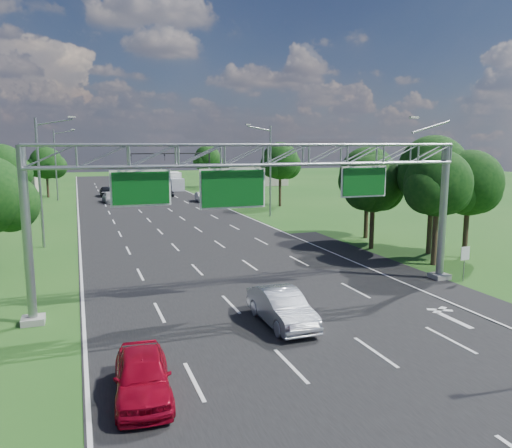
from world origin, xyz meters
name	(u,v)px	position (x,y,z in m)	size (l,w,h in m)	color
ground	(188,238)	(0.00, 30.00, 0.00)	(220.00, 220.00, 0.00)	#1B4D17
road	(188,238)	(0.00, 30.00, 0.00)	(18.00, 180.00, 0.02)	black
road_flare	(401,272)	(10.20, 14.00, 0.00)	(3.00, 30.00, 0.02)	black
sign_gantry	(267,167)	(0.33, 12.00, 6.89)	(23.50, 1.00, 9.56)	gray
regulatory_sign	(465,257)	(12.40, 10.98, 1.51)	(0.60, 0.08, 2.10)	gray
traffic_signal	(187,163)	(7.48, 65.00, 5.17)	(12.21, 0.24, 7.00)	black
streetlight_l_near	(42,176)	(-11.30, 30.00, 5.58)	(2.97, 0.22, 10.16)	gray
streetlight_l_far	(57,161)	(-11.30, 65.00, 5.58)	(2.97, 0.22, 10.16)	gray
streetlight_r_mid	(269,166)	(11.30, 40.00, 5.58)	(2.97, 0.22, 10.16)	gray
tree_cluster_right	(414,181)	(14.80, 19.19, 5.31)	(9.91, 14.60, 8.68)	#2D2116
tree_verge_lb	(2,170)	(-15.92, 45.04, 5.41)	(5.76, 4.80, 8.06)	#2D2116
tree_verge_lc	(47,164)	(-12.92, 70.04, 4.98)	(5.76, 4.80, 7.62)	#2D2116
tree_verge_rd	(281,163)	(16.08, 48.04, 5.63)	(5.76, 4.80, 8.28)	#2D2116
tree_verge_re	(208,160)	(14.08, 78.04, 5.20)	(5.76, 4.80, 7.84)	#2D2116
building_right	(252,175)	(24.00, 82.00, 2.00)	(12.00, 9.00, 4.00)	#AFA393
red_coupe	(142,375)	(-7.17, 3.54, 0.74)	(1.76, 4.37, 1.49)	#A2071D
silver_sedan	(282,307)	(-0.44, 8.11, 0.79)	(1.68, 4.82, 1.59)	#B3B6BF
car_queue_a	(111,198)	(-4.50, 59.66, 0.68)	(1.92, 4.72, 1.37)	#BDBDBD
car_queue_b	(166,192)	(4.22, 65.64, 0.62)	(2.05, 4.45, 1.24)	black
car_queue_c	(106,191)	(-4.59, 68.59, 0.78)	(1.84, 4.56, 1.56)	black
car_queue_d	(202,197)	(7.69, 56.66, 0.66)	(1.40, 4.01, 1.32)	silver
box_truck	(174,181)	(7.54, 77.04, 1.46)	(2.66, 8.14, 3.04)	white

